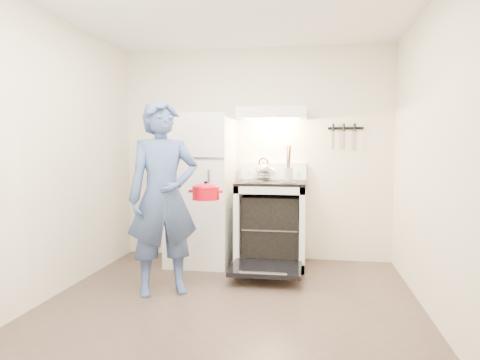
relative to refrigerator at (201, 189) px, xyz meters
name	(u,v)px	position (x,y,z in m)	size (l,w,h in m)	color
floor	(226,313)	(0.58, -1.45, -0.85)	(3.60, 3.60, 0.00)	#4A3A32
back_wall	(255,154)	(0.58, 0.35, 0.40)	(3.20, 0.02, 2.50)	beige
refrigerator	(201,189)	(0.00, 0.00, 0.00)	(0.70, 0.70, 1.70)	white
stove_body	(271,225)	(0.81, 0.02, -0.39)	(0.76, 0.65, 0.92)	white
cooktop	(272,183)	(0.81, 0.02, 0.09)	(0.76, 0.65, 0.03)	black
backsplash	(274,171)	(0.81, 0.31, 0.20)	(0.76, 0.07, 0.20)	white
oven_door	(266,269)	(0.81, -0.57, -0.72)	(0.70, 0.54, 0.04)	black
oven_rack	(271,227)	(0.81, 0.02, -0.41)	(0.60, 0.52, 0.01)	slate
range_hood	(273,114)	(0.81, 0.10, 0.86)	(0.76, 0.50, 0.12)	white
knife_strip	(346,128)	(1.63, 0.33, 0.70)	(0.40, 0.02, 0.03)	black
pizza_stone	(273,226)	(0.83, -0.02, -0.40)	(0.33, 0.33, 0.02)	#987558
tea_kettle	(263,169)	(0.69, 0.23, 0.23)	(0.21, 0.17, 0.26)	#B9B9BE
utensil_jar	(289,174)	(1.01, -0.17, 0.20)	(0.09, 0.09, 0.13)	silver
person	(163,198)	(-0.07, -1.06, 0.03)	(0.64, 0.42, 1.75)	navy
dutch_oven	(206,193)	(0.25, -0.77, 0.04)	(0.33, 0.26, 0.22)	red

